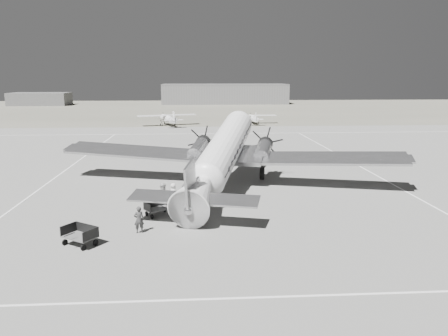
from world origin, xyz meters
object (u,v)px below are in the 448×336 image
hangar_main (224,94)px  dc3_airliner (222,155)px  ground_crew (139,220)px  baggage_cart_far (80,236)px  light_plane_right (253,119)px  ramp_agent (164,197)px  passenger (173,193)px  light_plane_left (168,120)px  shed_secondary (40,99)px  baggage_cart_near (158,208)px

hangar_main → dc3_airliner: (-7.84, -115.76, -0.41)m
dc3_airliner → ground_crew: 11.66m
hangar_main → baggage_cart_far: hangar_main is taller
light_plane_right → ground_crew: 62.05m
hangar_main → ramp_agent: (-12.25, -121.42, -2.32)m
light_plane_right → passenger: size_ratio=6.54×
dc3_airliner → light_plane_left: dc3_airliner is taller
shed_secondary → passenger: (48.29, -114.40, -1.28)m
dc3_airliner → ramp_agent: 7.43m
passenger → baggage_cart_near: bearing=148.5°
dc3_airliner → ramp_agent: dc3_airliner is taller
light_plane_left → light_plane_right: size_ratio=1.19×
baggage_cart_far → baggage_cart_near: bearing=87.1°
light_plane_left → baggage_cart_near: (2.65, -54.63, -0.66)m
hangar_main → passenger: (-11.71, -119.40, -2.58)m
dc3_airliner → baggage_cart_far: 14.81m
hangar_main → dc3_airliner: hangar_main is taller
baggage_cart_near → ramp_agent: (0.30, 1.12, 0.48)m
light_plane_left → passenger: bearing=-103.9°
hangar_main → shed_secondary: bearing=-175.2°
light_plane_right → baggage_cart_near: bearing=-105.3°
ramp_agent → passenger: 2.11m
passenger → baggage_cart_far: bearing=133.5°
baggage_cart_near → ground_crew: ground_crew is taller
hangar_main → ground_crew: 126.52m
shed_secondary → ground_crew: shed_secondary is taller
baggage_cart_far → hangar_main: bearing=117.4°
hangar_main → light_plane_left: bearing=-102.6°
dc3_airliner → baggage_cart_near: size_ratio=16.92×
light_plane_right → passenger: (-12.94, -53.91, -0.26)m
light_plane_left → baggage_cart_near: light_plane_left is taller
ramp_agent → shed_secondary: bearing=49.4°
dc3_airliner → light_plane_right: dc3_airliner is taller
baggage_cart_far → ground_crew: ground_crew is taller
hangar_main → light_plane_right: hangar_main is taller
dc3_airliner → ramp_agent: (-4.42, -5.66, -1.91)m
light_plane_right → ground_crew: (-14.66, -60.29, -0.16)m
baggage_cart_near → passenger: (0.85, 3.14, 0.21)m
baggage_cart_near → hangar_main: bearing=52.0°
baggage_cart_near → baggage_cart_far: baggage_cart_far is taller
dc3_airliner → ground_crew: size_ratio=18.47×
dc3_airliner → light_plane_left: bearing=113.9°
light_plane_left → baggage_cart_near: bearing=-105.0°
light_plane_left → light_plane_right: 16.62m
light_plane_right → baggage_cart_far: size_ratio=4.89×
baggage_cart_near → passenger: size_ratio=1.24×
hangar_main → ramp_agent: bearing=-95.8°
light_plane_left → ground_crew: size_ratio=6.85×
light_plane_right → shed_secondary: bearing=133.6°
ground_crew → passenger: (1.72, 6.38, -0.10)m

